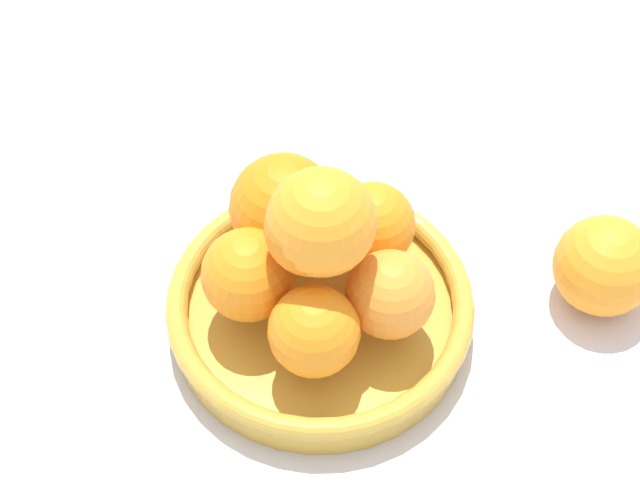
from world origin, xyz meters
name	(u,v)px	position (x,y,z in m)	size (l,w,h in m)	color
ground_plane	(320,324)	(0.00, 0.00, 0.00)	(4.00, 4.00, 0.00)	silver
fruit_bowl	(320,310)	(0.00, 0.00, 0.02)	(0.24, 0.24, 0.04)	gold
orange_pile	(313,247)	(0.00, 0.00, 0.09)	(0.17, 0.18, 0.13)	orange
stray_orange	(605,269)	(0.22, 0.00, 0.04)	(0.08, 0.08, 0.08)	orange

